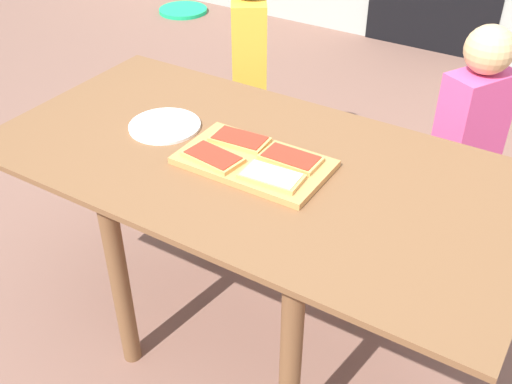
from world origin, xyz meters
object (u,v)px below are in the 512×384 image
(plate_white_left, at_px, (165,126))
(pizza_slice_far_right, at_px, (291,158))
(cutting_board, at_px, (254,162))
(child_right, at_px, (469,135))
(pizza_slice_near_right, at_px, (272,176))
(child_left, at_px, (249,62))
(garden_hose_coil, at_px, (183,10))
(pizza_slice_far_left, at_px, (240,139))
(dining_table, at_px, (254,194))
(pizza_slice_near_left, at_px, (213,157))

(plate_white_left, bearing_deg, pizza_slice_far_right, 1.49)
(cutting_board, bearing_deg, child_right, 63.04)
(cutting_board, relative_size, pizza_slice_near_right, 2.45)
(child_left, bearing_deg, garden_hose_coil, 134.72)
(pizza_slice_far_left, bearing_deg, child_left, 120.55)
(child_left, relative_size, garden_hose_coil, 2.81)
(cutting_board, bearing_deg, pizza_slice_far_left, 145.46)
(dining_table, distance_m, plate_white_left, 0.36)
(plate_white_left, distance_m, garden_hose_coil, 3.26)
(pizza_slice_far_right, bearing_deg, child_right, 67.11)
(garden_hose_coil, bearing_deg, plate_white_left, -52.81)
(dining_table, height_order, pizza_slice_far_right, pizza_slice_far_right)
(pizza_slice_far_left, relative_size, garden_hose_coil, 0.45)
(plate_white_left, bearing_deg, child_left, 102.95)
(pizza_slice_near_left, distance_m, child_left, 0.98)
(dining_table, distance_m, child_right, 0.90)
(pizza_slice_near_right, relative_size, pizza_slice_far_right, 1.03)
(pizza_slice_far_left, bearing_deg, pizza_slice_far_right, -3.42)
(pizza_slice_far_left, bearing_deg, pizza_slice_near_left, -95.71)
(pizza_slice_far_left, relative_size, child_left, 0.16)
(child_right, bearing_deg, cutting_board, -116.96)
(cutting_board, height_order, pizza_slice_far_right, pizza_slice_far_right)
(plate_white_left, bearing_deg, child_right, 45.47)
(dining_table, bearing_deg, pizza_slice_far_right, 14.01)
(pizza_slice_near_right, xyz_separation_m, plate_white_left, (-0.44, 0.09, -0.02))
(pizza_slice_near_left, bearing_deg, dining_table, 44.68)
(pizza_slice_near_right, height_order, pizza_slice_near_left, same)
(child_left, distance_m, child_right, 0.95)
(child_left, bearing_deg, pizza_slice_far_left, -59.45)
(cutting_board, height_order, pizza_slice_near_left, pizza_slice_near_left)
(pizza_slice_far_left, distance_m, pizza_slice_near_right, 0.21)
(pizza_slice_far_left, xyz_separation_m, child_right, (0.50, 0.76, -0.21))
(dining_table, bearing_deg, plate_white_left, 177.49)
(cutting_board, relative_size, pizza_slice_far_left, 2.43)
(cutting_board, relative_size, pizza_slice_far_right, 2.52)
(cutting_board, xyz_separation_m, pizza_slice_near_right, (0.09, -0.06, 0.02))
(pizza_slice_near_left, xyz_separation_m, plate_white_left, (-0.25, 0.10, -0.02))
(dining_table, height_order, cutting_board, cutting_board)
(pizza_slice_far_right, distance_m, child_right, 0.86)
(pizza_slice_near_right, bearing_deg, plate_white_left, 167.93)
(pizza_slice_near_left, height_order, child_right, child_right)
(pizza_slice_near_right, distance_m, child_left, 1.07)
(dining_table, bearing_deg, pizza_slice_near_right, -37.10)
(pizza_slice_far_right, height_order, garden_hose_coil, pizza_slice_far_right)
(plate_white_left, distance_m, child_right, 1.11)
(plate_white_left, xyz_separation_m, child_left, (-0.18, 0.77, -0.12))
(garden_hose_coil, bearing_deg, pizza_slice_far_left, -48.95)
(cutting_board, height_order, pizza_slice_near_right, pizza_slice_near_right)
(pizza_slice_far_right, xyz_separation_m, garden_hose_coil, (-2.37, 2.52, -0.75))
(dining_table, distance_m, pizza_slice_far_right, 0.18)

